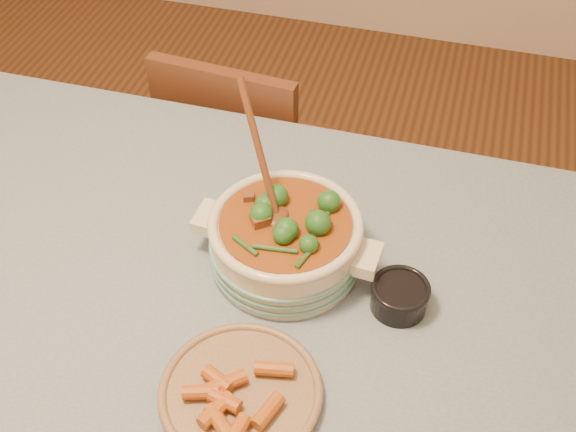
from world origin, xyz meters
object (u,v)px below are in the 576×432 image
object	(u,v)px
chair_far	(243,159)
stew_casserole	(285,237)
dining_table	(185,323)
condiment_bowl	(400,295)
fried_plate	(241,391)

from	to	relation	value
chair_far	stew_casserole	bearing A→B (deg)	121.26
dining_table	condiment_bowl	distance (m)	0.42
condiment_bowl	fried_plate	world-z (taller)	condiment_bowl
stew_casserole	condiment_bowl	bearing A→B (deg)	-11.16
stew_casserole	condiment_bowl	world-z (taller)	stew_casserole
fried_plate	chair_far	distance (m)	0.98
stew_casserole	chair_far	xyz separation A→B (m)	(-0.29, 0.58, -0.36)
dining_table	chair_far	xyz separation A→B (m)	(-0.12, 0.70, -0.20)
dining_table	chair_far	world-z (taller)	chair_far
stew_casserole	chair_far	size ratio (longest dim) A/B	0.43
condiment_bowl	fried_plate	bearing A→B (deg)	-130.29
condiment_bowl	stew_casserole	bearing A→B (deg)	168.84
dining_table	chair_far	bearing A→B (deg)	99.95
chair_far	condiment_bowl	bearing A→B (deg)	134.10
stew_casserole	chair_far	distance (m)	0.74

